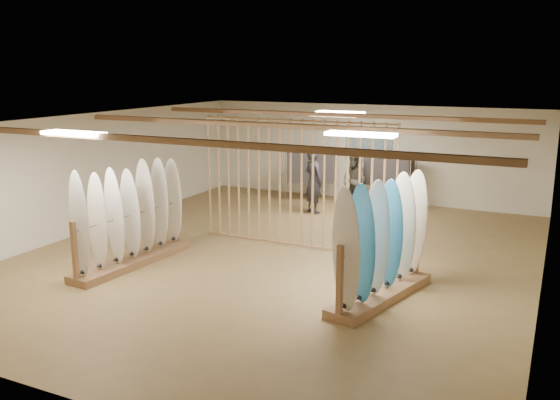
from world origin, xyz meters
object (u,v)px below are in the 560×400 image
at_px(shopper_a, 314,177).
at_px(shopper_b, 354,177).
at_px(clothing_rack_a, 310,167).
at_px(rack_left, 131,231).
at_px(rack_right, 382,259).
at_px(clothing_rack_b, 388,170).

bearing_deg(shopper_a, shopper_b, -97.49).
distance_m(clothing_rack_a, shopper_b, 1.46).
bearing_deg(rack_left, shopper_a, 79.21).
height_order(clothing_rack_a, shopper_b, shopper_b).
xyz_separation_m(rack_left, rack_right, (4.97, 0.38, 0.02)).
relative_size(clothing_rack_a, clothing_rack_b, 0.97).
distance_m(rack_right, shopper_a, 6.21).
relative_size(rack_right, clothing_rack_b, 1.66).
distance_m(clothing_rack_b, shopper_a, 2.26).
bearing_deg(clothing_rack_a, rack_right, -82.70).
xyz_separation_m(clothing_rack_a, shopper_a, (0.64, -1.26, -0.02)).
relative_size(rack_left, clothing_rack_a, 1.90).
xyz_separation_m(shopper_a, shopper_b, (0.80, 1.03, -0.10)).
bearing_deg(rack_right, clothing_rack_a, 136.35).
xyz_separation_m(rack_right, shopper_b, (-2.59, 6.23, 0.16)).
xyz_separation_m(rack_left, shopper_a, (1.57, 5.58, 0.28)).
distance_m(clothing_rack_b, shopper_b, 0.99).
distance_m(rack_left, rack_right, 4.98).
height_order(clothing_rack_b, shopper_a, shopper_a).
relative_size(shopper_a, shopper_b, 1.12).
relative_size(rack_right, clothing_rack_a, 1.71).
bearing_deg(shopper_a, clothing_rack_a, -32.92).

